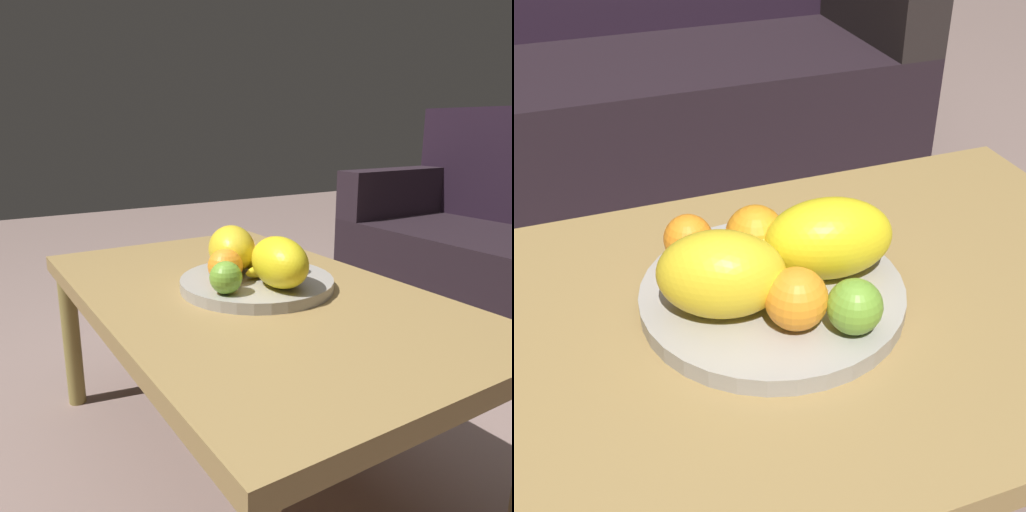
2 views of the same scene
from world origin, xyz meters
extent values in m
cube|color=olive|center=(0.00, 0.00, 0.44)|extent=(1.12, 0.68, 0.04)
cylinder|color=olive|center=(0.52, 0.30, 0.21)|extent=(0.05, 0.05, 0.42)
cube|color=black|center=(0.03, 1.32, 0.20)|extent=(1.70, 0.70, 0.40)
cylinder|color=#A09B93|center=(0.00, 0.02, 0.47)|extent=(0.35, 0.35, 0.03)
ellipsoid|color=yellow|center=(0.08, 0.03, 0.54)|extent=(0.19, 0.13, 0.11)
ellipsoid|color=yellow|center=(-0.08, 0.00, 0.54)|extent=(0.19, 0.16, 0.11)
sphere|color=orange|center=(0.00, -0.06, 0.52)|extent=(0.08, 0.08, 0.08)
sphere|color=orange|center=(0.00, 0.09, 0.52)|extent=(0.08, 0.08, 0.08)
sphere|color=orange|center=(-0.09, 0.12, 0.52)|extent=(0.07, 0.07, 0.07)
sphere|color=#71A733|center=(0.06, -0.09, 0.52)|extent=(0.07, 0.07, 0.07)
ellipsoid|color=yellow|center=(0.00, 0.06, 0.50)|extent=(0.06, 0.15, 0.03)
ellipsoid|color=yellow|center=(0.00, 0.05, 0.50)|extent=(0.15, 0.08, 0.03)
ellipsoid|color=gold|center=(0.01, 0.06, 0.53)|extent=(0.15, 0.05, 0.03)
camera|label=1|loc=(0.93, -0.56, 0.82)|focal=35.14mm
camera|label=2|loc=(-0.25, -0.66, 1.02)|focal=48.03mm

